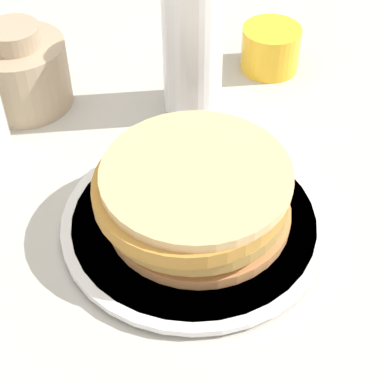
% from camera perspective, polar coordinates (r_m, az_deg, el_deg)
% --- Properties ---
extents(ground_plane, '(4.00, 4.00, 0.00)m').
position_cam_1_polar(ground_plane, '(0.66, -0.75, -3.52)').
color(ground_plane, '#BCB7AD').
extents(plate, '(0.27, 0.27, 0.01)m').
position_cam_1_polar(plate, '(0.66, 0.00, -2.47)').
color(plate, white).
rests_on(plate, ground_plane).
extents(pancake_stack, '(0.20, 0.19, 0.07)m').
position_cam_1_polar(pancake_stack, '(0.63, 0.08, -0.17)').
color(pancake_stack, '#CB844C').
rests_on(pancake_stack, plate).
extents(juice_glass, '(0.08, 0.08, 0.06)m').
position_cam_1_polar(juice_glass, '(0.87, 6.99, 12.55)').
color(juice_glass, yellow).
rests_on(juice_glass, ground_plane).
extents(cream_jug, '(0.12, 0.12, 0.11)m').
position_cam_1_polar(cream_jug, '(0.82, -14.95, 10.33)').
color(cream_jug, tan).
rests_on(cream_jug, ground_plane).
extents(water_bottle_mid, '(0.07, 0.07, 0.23)m').
position_cam_1_polar(water_bottle_mid, '(0.75, 0.06, 14.33)').
color(water_bottle_mid, white).
rests_on(water_bottle_mid, ground_plane).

